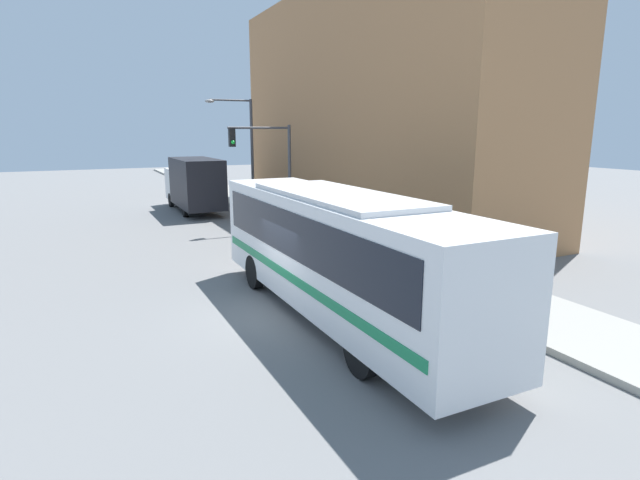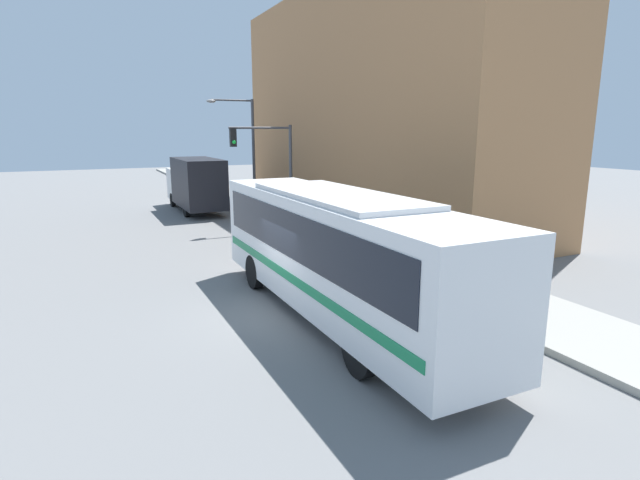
% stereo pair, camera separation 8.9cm
% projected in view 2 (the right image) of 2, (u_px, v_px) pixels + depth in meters
% --- Properties ---
extents(ground_plane, '(120.00, 120.00, 0.00)m').
position_uv_depth(ground_plane, '(280.00, 314.00, 13.84)').
color(ground_plane, slate).
extents(sidewalk, '(3.18, 70.00, 0.18)m').
position_uv_depth(sidewalk, '(256.00, 204.00, 33.99)').
color(sidewalk, gray).
rests_on(sidewalk, ground_plane).
extents(building_facade, '(6.00, 23.82, 12.80)m').
position_uv_depth(building_facade, '(370.00, 105.00, 28.36)').
color(building_facade, '#B27A4C').
rests_on(building_facade, ground_plane).
extents(city_bus, '(2.52, 11.30, 3.42)m').
position_uv_depth(city_bus, '(336.00, 247.00, 13.08)').
color(city_bus, white).
rests_on(city_bus, ground_plane).
extents(delivery_truck, '(2.28, 7.73, 3.32)m').
position_uv_depth(delivery_truck, '(195.00, 183.00, 31.06)').
color(delivery_truck, black).
rests_on(delivery_truck, ground_plane).
extents(fire_hydrant, '(0.27, 0.36, 0.72)m').
position_uv_depth(fire_hydrant, '(392.00, 258.00, 17.73)').
color(fire_hydrant, red).
rests_on(fire_hydrant, sidewalk).
extents(traffic_light_pole, '(3.28, 0.35, 5.07)m').
position_uv_depth(traffic_light_pole, '(270.00, 157.00, 25.09)').
color(traffic_light_pole, '#47474C').
rests_on(traffic_light_pole, sidewalk).
extents(parking_meter, '(0.14, 0.14, 1.22)m').
position_uv_depth(parking_meter, '(320.00, 219.00, 22.81)').
color(parking_meter, '#47474C').
rests_on(parking_meter, sidewalk).
extents(street_lamp, '(2.91, 0.28, 6.68)m').
position_uv_depth(street_lamp, '(247.00, 143.00, 30.82)').
color(street_lamp, '#47474C').
rests_on(street_lamp, sidewalk).
extents(pedestrian_near_corner, '(0.34, 0.34, 1.82)m').
position_uv_depth(pedestrian_near_corner, '(325.00, 214.00, 23.65)').
color(pedestrian_near_corner, '#23283D').
rests_on(pedestrian_near_corner, sidewalk).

